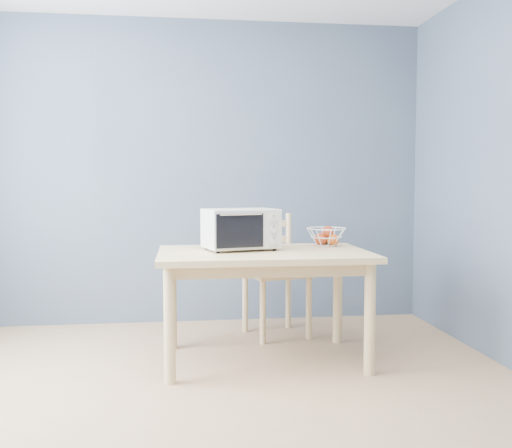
{
  "coord_description": "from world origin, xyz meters",
  "views": [
    {
      "loc": [
        -0.1,
        -2.71,
        1.2
      ],
      "look_at": [
        0.39,
        1.09,
        0.93
      ],
      "focal_mm": 40.0,
      "sensor_mm": 36.0,
      "label": 1
    }
  ],
  "objects": [
    {
      "name": "fruit_basket",
      "position": [
        0.93,
        1.29,
        0.82
      ],
      "size": [
        0.29,
        0.29,
        0.15
      ],
      "rotation": [
        0.0,
        0.0,
        -0.01
      ],
      "color": "white",
      "rests_on": "dining_table"
    },
    {
      "name": "room",
      "position": [
        0.0,
        0.0,
        1.3
      ],
      "size": [
        4.01,
        4.51,
        2.61
      ],
      "color": "tan",
      "rests_on": "ground"
    },
    {
      "name": "dining_chair",
      "position": [
        0.62,
        1.73,
        0.47
      ],
      "size": [
        0.54,
        0.54,
        0.96
      ],
      "rotation": [
        0.0,
        0.0,
        0.24
      ],
      "color": "#E2C587",
      "rests_on": "ground"
    },
    {
      "name": "dining_table",
      "position": [
        0.44,
        1.05,
        0.65
      ],
      "size": [
        1.4,
        0.9,
        0.75
      ],
      "color": "#E2C587",
      "rests_on": "ground"
    },
    {
      "name": "toaster_oven",
      "position": [
        0.28,
        1.13,
        0.9
      ],
      "size": [
        0.54,
        0.45,
        0.28
      ],
      "rotation": [
        0.0,
        0.0,
        0.25
      ],
      "color": "beige",
      "rests_on": "dining_table"
    }
  ]
}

